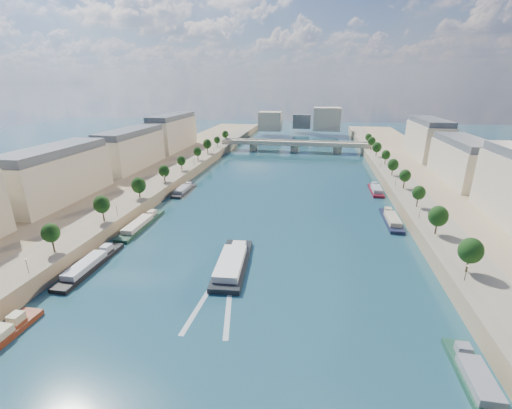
% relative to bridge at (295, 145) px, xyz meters
% --- Properties ---
extents(ground, '(700.00, 700.00, 0.00)m').
position_rel_bridge_xyz_m(ground, '(0.00, -128.55, -5.08)').
color(ground, '#0E383E').
rests_on(ground, ground).
extents(quay_left, '(44.00, 520.00, 5.00)m').
position_rel_bridge_xyz_m(quay_left, '(-72.00, -128.55, -2.58)').
color(quay_left, '#9E8460').
rests_on(quay_left, ground).
extents(quay_right, '(44.00, 520.00, 5.00)m').
position_rel_bridge_xyz_m(quay_right, '(72.00, -128.55, -2.58)').
color(quay_right, '#9E8460').
rests_on(quay_right, ground).
extents(pave_left, '(14.00, 520.00, 0.10)m').
position_rel_bridge_xyz_m(pave_left, '(-57.00, -128.55, -0.03)').
color(pave_left, gray).
rests_on(pave_left, quay_left).
extents(pave_right, '(14.00, 520.00, 0.10)m').
position_rel_bridge_xyz_m(pave_right, '(57.00, -128.55, -0.03)').
color(pave_right, gray).
rests_on(pave_right, quay_right).
extents(trees_left, '(4.80, 268.80, 8.26)m').
position_rel_bridge_xyz_m(trees_left, '(-55.00, -126.55, 5.39)').
color(trees_left, '#382B1E').
rests_on(trees_left, ground).
extents(trees_right, '(4.80, 268.80, 8.26)m').
position_rel_bridge_xyz_m(trees_right, '(55.00, -118.55, 5.39)').
color(trees_right, '#382B1E').
rests_on(trees_right, ground).
extents(lamps_left, '(0.36, 200.36, 4.28)m').
position_rel_bridge_xyz_m(lamps_left, '(-52.50, -138.55, 2.70)').
color(lamps_left, black).
rests_on(lamps_left, ground).
extents(lamps_right, '(0.36, 200.36, 4.28)m').
position_rel_bridge_xyz_m(lamps_right, '(52.50, -123.55, 2.70)').
color(lamps_right, black).
rests_on(lamps_right, ground).
extents(buildings_left, '(16.00, 226.00, 23.20)m').
position_rel_bridge_xyz_m(buildings_left, '(-85.00, -116.55, 11.37)').
color(buildings_left, '#BFAF93').
rests_on(buildings_left, ground).
extents(buildings_right, '(16.00, 226.00, 23.20)m').
position_rel_bridge_xyz_m(buildings_right, '(85.00, -116.55, 11.37)').
color(buildings_right, '#BFAF93').
rests_on(buildings_right, ground).
extents(skyline, '(79.00, 42.00, 22.00)m').
position_rel_bridge_xyz_m(skyline, '(3.19, 90.98, 9.57)').
color(skyline, '#BFAF93').
rests_on(skyline, ground).
extents(bridge, '(112.00, 12.00, 8.15)m').
position_rel_bridge_xyz_m(bridge, '(0.00, 0.00, 0.00)').
color(bridge, '#C1B79E').
rests_on(bridge, ground).
extents(tour_barge, '(10.24, 29.15, 3.89)m').
position_rel_bridge_xyz_m(tour_barge, '(-5.83, -178.10, -3.99)').
color(tour_barge, black).
rests_on(tour_barge, ground).
extents(wake, '(10.75, 26.03, 0.04)m').
position_rel_bridge_xyz_m(wake, '(-5.83, -194.68, -5.06)').
color(wake, silver).
rests_on(wake, ground).
extents(moored_barges_left, '(5.00, 156.04, 3.60)m').
position_rel_bridge_xyz_m(moored_barges_left, '(-45.50, -182.89, -4.24)').
color(moored_barges_left, '#1A2639').
rests_on(moored_barges_left, ground).
extents(moored_barges_right, '(5.00, 162.52, 3.60)m').
position_rel_bridge_xyz_m(moored_barges_right, '(45.50, -169.19, -4.24)').
color(moored_barges_right, black).
rests_on(moored_barges_right, ground).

